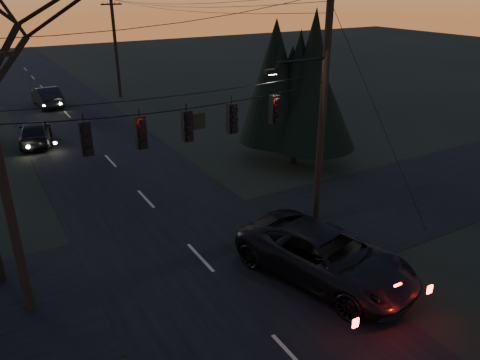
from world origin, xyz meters
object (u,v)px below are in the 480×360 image
suv_near (325,256)px  sedan_oncoming_b (47,97)px  sedan_oncoming_a (35,132)px  evergreen_right (297,88)px  utility_pole_left (31,309)px  utility_pole_far_r (121,97)px  utility_pole_right (315,223)px

suv_near → sedan_oncoming_b: suv_near is taller
sedan_oncoming_a → evergreen_right: bearing=148.2°
sedan_oncoming_b → suv_near: bearing=93.7°
utility_pole_left → sedan_oncoming_a: 17.71m
utility_pole_left → sedan_oncoming_b: size_ratio=1.75×
suv_near → sedan_oncoming_a: suv_near is taller
utility_pole_left → utility_pole_far_r: 30.27m
sedan_oncoming_b → utility_pole_far_r: bearing=178.9°
suv_near → utility_pole_far_r: bearing=70.4°
utility_pole_right → utility_pole_far_r: utility_pole_right is taller
utility_pole_far_r → evergreen_right: 22.26m
sedan_oncoming_a → utility_pole_right: bearing=126.6°
evergreen_right → utility_pole_far_r: bearing=99.4°
evergreen_right → sedan_oncoming_b: bearing=114.9°
utility_pole_far_r → suv_near: utility_pole_far_r is taller
utility_pole_right → utility_pole_left: size_ratio=1.18×
utility_pole_right → sedan_oncoming_a: size_ratio=2.16×
suv_near → sedan_oncoming_b: size_ratio=1.33×
utility_pole_right → utility_pole_far_r: size_ratio=1.18×
utility_pole_right → evergreen_right: evergreen_right is taller
utility_pole_right → utility_pole_far_r: (0.00, 28.00, 0.00)m
utility_pole_far_r → suv_near: (-2.30, -31.36, 0.90)m
utility_pole_far_r → evergreen_right: bearing=-80.6°
sedan_oncoming_b → utility_pole_right: bearing=99.2°
utility_pole_right → sedan_oncoming_a: 19.53m
utility_pole_left → utility_pole_right: bearing=0.0°
utility_pole_left → evergreen_right: bearing=23.2°
utility_pole_left → sedan_oncoming_a: utility_pole_left is taller
utility_pole_far_r → sedan_oncoming_b: size_ratio=1.75×
utility_pole_right → utility_pole_left: bearing=180.0°
sedan_oncoming_a → suv_near: bearing=117.2°
suv_near → sedan_oncoming_b: 31.34m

